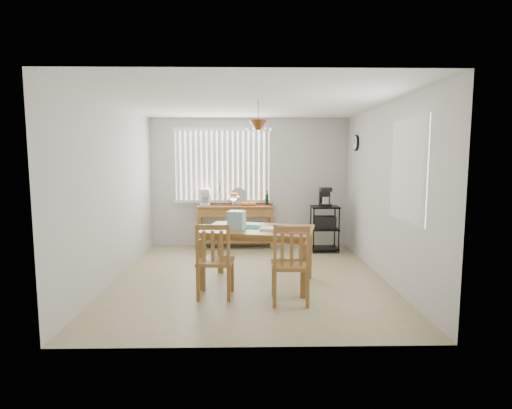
{
  "coord_description": "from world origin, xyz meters",
  "views": [
    {
      "loc": [
        -0.02,
        -5.89,
        1.81
      ],
      "look_at": [
        0.1,
        0.55,
        1.05
      ],
      "focal_mm": 28.0,
      "sensor_mm": 36.0,
      "label": 1
    }
  ],
  "objects_px": {
    "wire_cart": "(325,224)",
    "chair_right": "(290,265)",
    "cart_items": "(325,197)",
    "dining_table": "(258,235)",
    "sideboard": "(236,216)",
    "chair_left": "(215,261)"
  },
  "relations": [
    {
      "from": "cart_items",
      "to": "dining_table",
      "type": "height_order",
      "value": "cart_items"
    },
    {
      "from": "chair_left",
      "to": "sideboard",
      "type": "bearing_deg",
      "value": 86.19
    },
    {
      "from": "cart_items",
      "to": "chair_right",
      "type": "xyz_separation_m",
      "value": [
        -0.95,
        -2.79,
        -0.56
      ]
    },
    {
      "from": "dining_table",
      "to": "chair_left",
      "type": "distance_m",
      "value": 0.82
    },
    {
      "from": "sideboard",
      "to": "dining_table",
      "type": "relative_size",
      "value": 0.9
    },
    {
      "from": "wire_cart",
      "to": "sideboard",
      "type": "bearing_deg",
      "value": 168.97
    },
    {
      "from": "cart_items",
      "to": "chair_right",
      "type": "bearing_deg",
      "value": -108.86
    },
    {
      "from": "wire_cart",
      "to": "dining_table",
      "type": "xyz_separation_m",
      "value": [
        -1.33,
        -2.0,
        0.19
      ]
    },
    {
      "from": "dining_table",
      "to": "chair_right",
      "type": "height_order",
      "value": "chair_right"
    },
    {
      "from": "cart_items",
      "to": "chair_left",
      "type": "bearing_deg",
      "value": -126.68
    },
    {
      "from": "sideboard",
      "to": "dining_table",
      "type": "bearing_deg",
      "value": -80.8
    },
    {
      "from": "sideboard",
      "to": "chair_right",
      "type": "distance_m",
      "value": 3.21
    },
    {
      "from": "dining_table",
      "to": "chair_right",
      "type": "xyz_separation_m",
      "value": [
        0.38,
        -0.78,
        -0.23
      ]
    },
    {
      "from": "sideboard",
      "to": "chair_right",
      "type": "bearing_deg",
      "value": -76.31
    },
    {
      "from": "sideboard",
      "to": "cart_items",
      "type": "bearing_deg",
      "value": -10.72
    },
    {
      "from": "chair_left",
      "to": "wire_cart",
      "type": "bearing_deg",
      "value": 53.22
    },
    {
      "from": "sideboard",
      "to": "wire_cart",
      "type": "height_order",
      "value": "wire_cart"
    },
    {
      "from": "chair_left",
      "to": "chair_right",
      "type": "height_order",
      "value": "chair_right"
    },
    {
      "from": "wire_cart",
      "to": "chair_right",
      "type": "bearing_deg",
      "value": -108.92
    },
    {
      "from": "dining_table",
      "to": "chair_right",
      "type": "bearing_deg",
      "value": -64.0
    },
    {
      "from": "sideboard",
      "to": "cart_items",
      "type": "height_order",
      "value": "cart_items"
    },
    {
      "from": "wire_cart",
      "to": "chair_left",
      "type": "bearing_deg",
      "value": -126.78
    }
  ]
}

